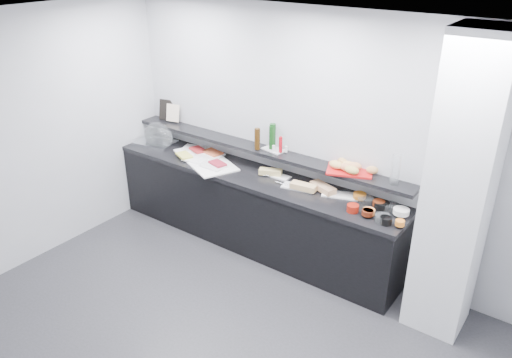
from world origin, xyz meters
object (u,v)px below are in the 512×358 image
Objects in this scene: sandwich_plate_mid at (299,187)px; condiment_tray at (274,150)px; carafe at (395,170)px; cloche_base at (155,143)px; framed_print at (168,110)px; bread_tray at (350,170)px.

condiment_tray reaches higher than sandwich_plate_mid.
condiment_tray is at bearing 178.67° from carafe.
cloche_base is 1.66× the size of carafe.
sandwich_plate_mid is 1.18× the size of carafe.
sandwich_plate_mid is at bearing -15.14° from condiment_tray.
framed_print is 3.10m from carafe.
carafe is at bearing -6.35° from cloche_base.
cloche_base is at bearing -100.10° from framed_print.
cloche_base is 3.10m from carafe.
sandwich_plate_mid is 2.20m from framed_print.
carafe is (0.47, -0.02, 0.14)m from bread_tray.
sandwich_plate_mid is 0.79× the size of bread_tray.
carafe is (3.08, 0.19, 0.38)m from cloche_base.
framed_print reaches higher than sandwich_plate_mid.
framed_print is (-0.02, 0.28, 0.36)m from cloche_base.
carafe reaches higher than bread_tray.
carafe is at bearing -15.81° from framed_print.
sandwich_plate_mid is 1.36× the size of framed_print.
condiment_tray is 0.85× the size of carafe.
bread_tray is 1.49× the size of carafe.
cloche_base is at bearing -163.52° from condiment_tray.
bread_tray is at bearing 11.66° from sandwich_plate_mid.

